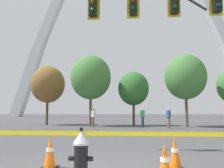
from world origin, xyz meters
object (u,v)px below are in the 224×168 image
at_px(traffic_cone_mid_sidewalk, 175,153).
at_px(monument_arch, 129,24).
at_px(traffic_cone_curb_edge, 50,152).
at_px(pedestrian_walking_right, 143,117).
at_px(traffic_signal_gantry, 188,19).
at_px(traffic_cone_by_hydrant, 165,163).
at_px(pedestrian_standing_center, 93,117).
at_px(fire_hydrant, 81,156).
at_px(pedestrian_walking_left, 169,118).

relative_size(traffic_cone_mid_sidewalk, monument_arch, 0.01).
bearing_deg(traffic_cone_curb_edge, pedestrian_walking_right, 79.67).
bearing_deg(traffic_signal_gantry, monument_arch, 92.98).
xyz_separation_m(traffic_cone_by_hydrant, pedestrian_walking_right, (0.19, 15.64, 0.46)).
height_order(traffic_cone_by_hydrant, pedestrian_standing_center, pedestrian_standing_center).
xyz_separation_m(traffic_cone_by_hydrant, traffic_cone_curb_edge, (-2.50, 0.93, 0.00)).
distance_m(traffic_cone_by_hydrant, traffic_cone_curb_edge, 2.66).
bearing_deg(fire_hydrant, pedestrian_walking_right, 83.69).
bearing_deg(traffic_cone_curb_edge, pedestrian_walking_left, 71.06).
height_order(fire_hydrant, pedestrian_walking_left, pedestrian_walking_left).
distance_m(traffic_cone_mid_sidewalk, monument_arch, 60.10).
height_order(traffic_cone_by_hydrant, traffic_cone_mid_sidewalk, same).
bearing_deg(traffic_signal_gantry, pedestrian_standing_center, 113.12).
distance_m(monument_arch, pedestrian_walking_left, 47.94).
relative_size(traffic_signal_gantry, pedestrian_standing_center, 4.92).
distance_m(traffic_cone_by_hydrant, pedestrian_walking_left, 14.71).
bearing_deg(monument_arch, traffic_cone_curb_edge, -91.07).
bearing_deg(fire_hydrant, monument_arch, 89.91).
bearing_deg(traffic_cone_curb_edge, traffic_cone_mid_sidewalk, 3.09).
distance_m(traffic_cone_curb_edge, traffic_signal_gantry, 6.04).
distance_m(traffic_cone_by_hydrant, pedestrian_standing_center, 16.16).
relative_size(fire_hydrant, traffic_signal_gantry, 0.13).
bearing_deg(pedestrian_standing_center, pedestrian_walking_right, -0.24).
bearing_deg(pedestrian_standing_center, pedestrian_walking_left, -10.32).
xyz_separation_m(traffic_cone_curb_edge, pedestrian_standing_center, (-1.48, 14.73, 0.46)).
xyz_separation_m(pedestrian_walking_left, pedestrian_walking_right, (-1.99, 1.10, 0.00)).
bearing_deg(monument_arch, traffic_signal_gantry, -87.02).
xyz_separation_m(monument_arch, pedestrian_walking_left, (3.64, -41.66, -23.44)).
bearing_deg(traffic_cone_by_hydrant, traffic_cone_curb_edge, 159.68).
bearing_deg(pedestrian_standing_center, fire_hydrant, -81.21).
distance_m(traffic_cone_mid_sidewalk, traffic_signal_gantry, 4.72).
bearing_deg(pedestrian_walking_left, pedestrian_standing_center, 169.68).
relative_size(traffic_cone_curb_edge, pedestrian_standing_center, 0.46).
distance_m(traffic_cone_by_hydrant, traffic_signal_gantry, 5.39).
distance_m(traffic_cone_curb_edge, pedestrian_standing_center, 14.81).
bearing_deg(monument_arch, traffic_cone_mid_sidewalk, -88.10).
xyz_separation_m(traffic_signal_gantry, pedestrian_standing_center, (-5.27, 12.33, -3.59)).
xyz_separation_m(fire_hydrant, traffic_cone_by_hydrant, (1.55, 0.07, -0.11)).
height_order(traffic_cone_curb_edge, pedestrian_walking_right, pedestrian_walking_right).
bearing_deg(pedestrian_standing_center, traffic_cone_mid_sidewalk, -73.40).
xyz_separation_m(fire_hydrant, traffic_cone_mid_sidewalk, (1.92, 1.15, -0.11)).
bearing_deg(pedestrian_walking_right, fire_hydrant, -96.31).
height_order(traffic_cone_curb_edge, pedestrian_walking_left, pedestrian_walking_left).
relative_size(traffic_cone_curb_edge, monument_arch, 0.01).
relative_size(traffic_cone_curb_edge, traffic_signal_gantry, 0.09).
bearing_deg(traffic_cone_curb_edge, traffic_signal_gantry, 32.38).
distance_m(traffic_cone_by_hydrant, monument_arch, 61.08).
relative_size(pedestrian_walking_left, pedestrian_standing_center, 1.00).
bearing_deg(pedestrian_standing_center, traffic_cone_curb_edge, -84.25).
relative_size(traffic_signal_gantry, pedestrian_walking_left, 4.92).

